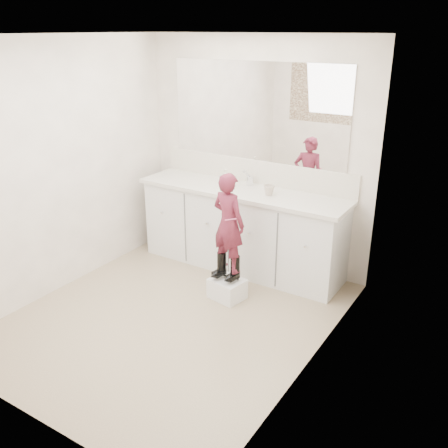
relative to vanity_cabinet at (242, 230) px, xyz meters
The scene contains 18 objects.
floor 1.30m from the vanity_cabinet, 90.00° to the right, with size 3.00×3.00×0.00m, color #806854.
ceiling 2.32m from the vanity_cabinet, 90.00° to the right, with size 3.00×3.00×0.00m, color white.
wall_back 0.82m from the vanity_cabinet, 90.00° to the left, with size 2.60×2.60×0.00m, color beige.
wall_front 2.83m from the vanity_cabinet, 90.00° to the right, with size 2.60×2.60×0.00m, color beige.
wall_left 1.95m from the vanity_cabinet, 136.70° to the right, with size 3.00×3.00×0.00m, color beige.
wall_right 1.95m from the vanity_cabinet, 43.30° to the right, with size 3.00×3.00×0.00m, color beige.
vanity_cabinet is the anchor object (origin of this frame).
countertop 0.45m from the vanity_cabinet, 90.00° to the right, with size 2.28×0.58×0.04m, color beige.
backsplash 0.64m from the vanity_cabinet, 90.00° to the left, with size 2.28×0.03×0.25m, color beige.
mirror 1.24m from the vanity_cabinet, 90.00° to the left, with size 2.00×0.02×1.00m, color white.
faucet 0.54m from the vanity_cabinet, 90.00° to the left, with size 0.08×0.08×0.10m, color silver.
cup 0.61m from the vanity_cabinet, ahead, with size 0.11×0.11×0.10m, color #C0AF9A.
soap_bottle 0.59m from the vanity_cabinet, 161.63° to the right, with size 0.09×0.09×0.19m, color beige.
step_stool 0.78m from the vanity_cabinet, 70.94° to the right, with size 0.31×0.26×0.20m, color white.
boot_left 0.68m from the vanity_cabinet, 76.44° to the right, with size 0.09×0.17×0.26m, color black, non-canonical shape.
boot_right 0.73m from the vanity_cabinet, 64.79° to the right, with size 0.09×0.17×0.26m, color black, non-canonical shape.
toddler 0.78m from the vanity_cabinet, 70.40° to the right, with size 0.35×0.23×0.95m, color #992F47.
toothbrush 0.90m from the vanity_cabinet, 67.58° to the right, with size 0.01×0.01×0.14m, color #D4527C.
Camera 1 is at (2.47, -3.05, 2.44)m, focal length 40.00 mm.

